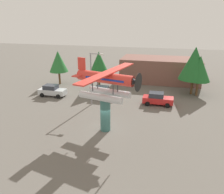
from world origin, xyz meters
The scene contains 12 objects.
ground_plane centered at (0.00, 0.00, 0.00)m, with size 140.00×140.00×0.00m, color #605B54.
display_pedestal centered at (0.00, 0.00, 1.88)m, with size 1.10×1.10×3.76m, color #386B66.
floatplane_monument centered at (0.13, -0.03, 5.43)m, with size 7.17×10.36×4.00m.
car_near_silver centered at (-11.08, 9.07, 0.88)m, with size 4.20×2.02×1.76m.
car_mid_white centered at (-3.20, 10.21, 0.88)m, with size 4.20×2.02×1.76m.
car_far_red centered at (5.05, 9.18, 0.88)m, with size 4.20×2.02×1.76m.
streetlight_primary centered at (-3.74, 7.13, 4.24)m, with size 1.84×0.28×7.24m.
storefront_building centered at (4.72, 22.00, 2.19)m, with size 14.41×6.92×4.38m, color brown.
tree_west centered at (-12.92, 15.54, 4.14)m, with size 3.31×3.31×6.00m.
tree_east centered at (-4.88, 13.89, 4.39)m, with size 3.62×3.62×6.41m.
tree_center_back centered at (10.00, 15.23, 4.95)m, with size 4.52×4.52×7.47m.
tree_far_east centered at (10.75, 14.72, 4.27)m, with size 3.47×3.47×6.22m.
Camera 1 is at (6.20, -22.16, 11.92)m, focal length 37.45 mm.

